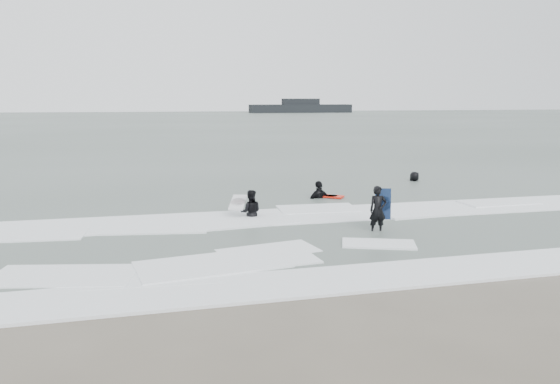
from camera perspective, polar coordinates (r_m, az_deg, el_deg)
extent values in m
plane|color=brown|center=(13.02, 5.17, -8.42)|extent=(320.00, 320.00, 0.00)
plane|color=#47544C|center=(91.89, -11.01, 7.08)|extent=(320.00, 320.00, 0.00)
imported|color=black|center=(16.92, 10.11, -4.26)|extent=(0.56, 0.39, 1.48)
imported|color=black|center=(18.69, -3.09, -2.79)|extent=(0.86, 0.73, 1.54)
imported|color=black|center=(22.30, 4.11, -0.75)|extent=(1.20, 0.76, 1.90)
imported|color=black|center=(27.59, 13.86, 1.02)|extent=(0.94, 0.76, 1.66)
cube|color=white|center=(12.48, 6.06, -9.10)|extent=(30.03, 2.32, 0.07)
cube|color=white|center=(18.60, -0.72, -2.70)|extent=(30.00, 2.60, 0.09)
cube|color=black|center=(157.29, 2.17, 8.71)|extent=(29.19, 5.21, 2.29)
cube|color=black|center=(157.26, 2.17, 9.43)|extent=(10.42, 3.13, 1.67)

